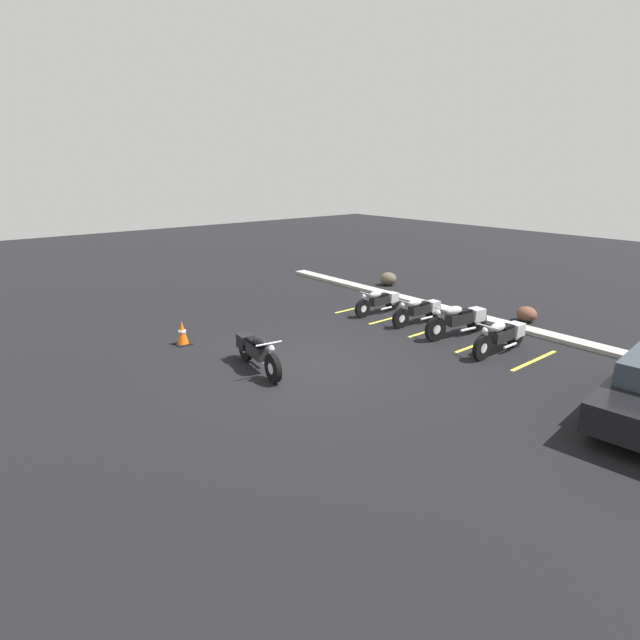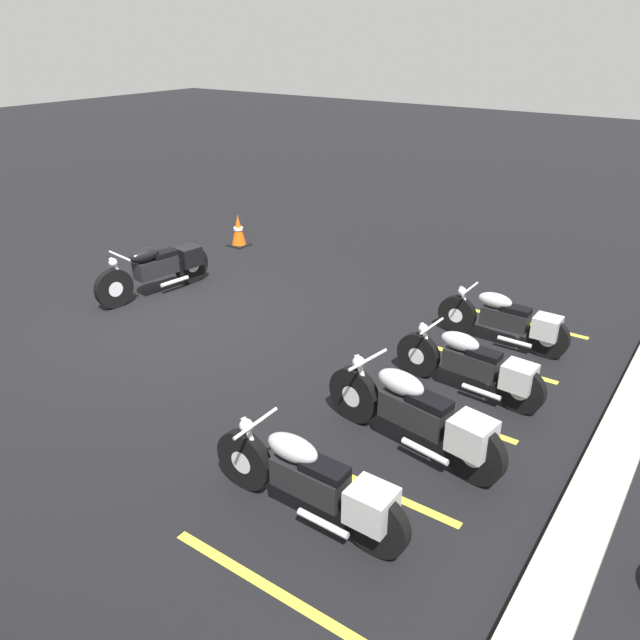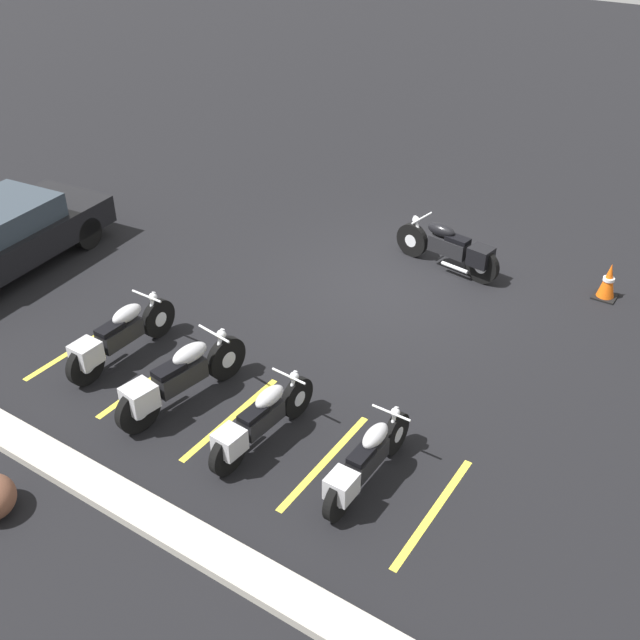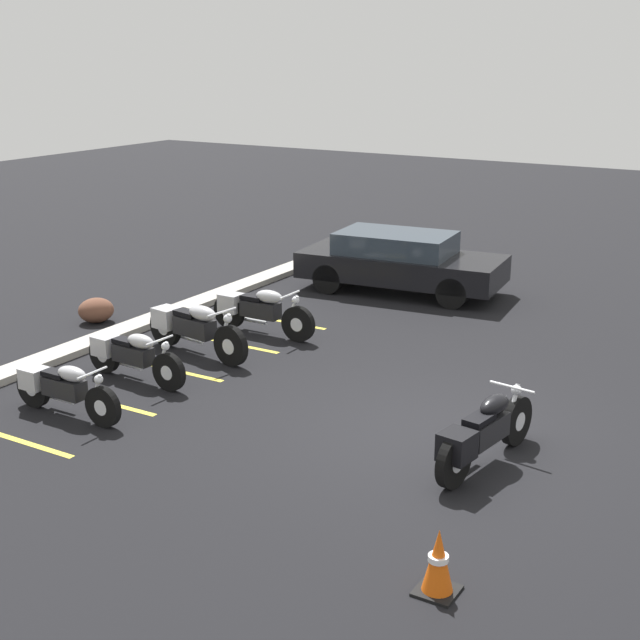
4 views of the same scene
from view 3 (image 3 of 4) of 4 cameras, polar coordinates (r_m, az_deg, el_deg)
The scene contains 13 objects.
ground at distance 13.94m, azimuth 5.99°, elevation 2.83°, with size 60.00×60.00×0.00m, color black.
motorcycle_black_featured at distance 14.28m, azimuth 10.01°, elevation 5.42°, with size 2.23×0.72×0.88m.
parked_bike_0 at distance 9.51m, azimuth 3.44°, elevation -10.73°, with size 0.56×1.98×0.78m.
parked_bike_1 at distance 10.08m, azimuth -4.71°, elevation -7.69°, with size 0.57×2.04×0.80m.
parked_bike_2 at distance 10.86m, azimuth -10.86°, elevation -4.43°, with size 0.75×2.30×0.91m.
parked_bike_3 at distance 11.98m, azimuth -15.21°, elevation -1.25°, with size 0.61×2.19×0.86m.
concrete_curb at distance 9.69m, azimuth -13.68°, elevation -13.82°, with size 18.00×0.50×0.12m, color #A8A399.
traffic_cone at distance 14.22m, azimuth 21.10°, elevation 2.74°, with size 0.40×0.40×0.68m.
stall_line_0 at distance 9.58m, azimuth 8.65°, elevation -14.25°, with size 0.10×2.10×0.00m, color gold.
stall_line_1 at distance 10.09m, azimuth 0.37°, elevation -10.73°, with size 0.10×2.10×0.00m, color gold.
stall_line_2 at distance 10.82m, azimuth -6.78°, elevation -7.43°, with size 0.10×2.10×0.00m, color gold.
stall_line_3 at distance 11.72m, azimuth -12.86°, elevation -4.50°, with size 0.10×2.10×0.00m, color gold.
stall_line_4 at distance 12.75m, azimuth -17.97°, elevation -1.98°, with size 0.10×2.10×0.00m, color gold.
Camera 3 is at (-5.37, 10.80, 7.00)m, focal length 42.00 mm.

